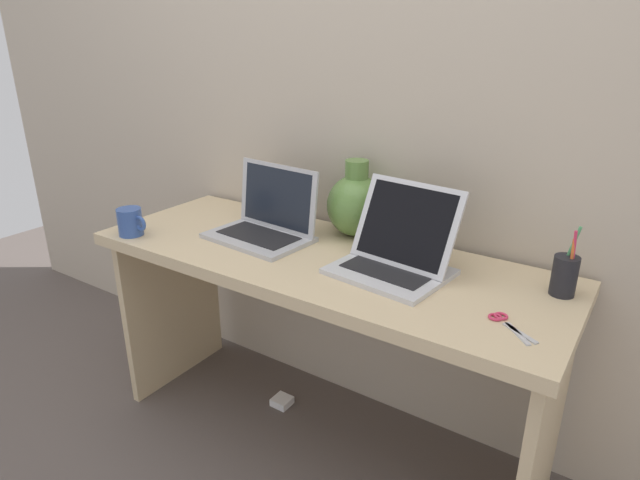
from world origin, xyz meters
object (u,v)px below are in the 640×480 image
Objects in this scene: laptop_left at (267,218)px; green_vase at (356,204)px; power_brick at (282,401)px; laptop_right at (397,249)px; coffee_mug at (131,222)px; pen_cup at (565,275)px; scissors at (505,322)px.

laptop_left is 0.30m from green_vase.
laptop_left is 5.11× the size of power_brick.
green_vase is (-0.25, 0.19, 0.04)m from laptop_right.
laptop_left is 1.38× the size of green_vase.
laptop_left is 2.95× the size of coffee_mug.
coffee_mug is at bearing -164.69° from laptop_right.
coffee_mug is at bearing -147.20° from laptop_left.
pen_cup is 2.73× the size of power_brick.
scissors is at bearing -11.85° from power_brick.
laptop_right is 0.45m from pen_cup.
laptop_right is 2.58× the size of scissors.
scissors is 1.91× the size of power_brick.
green_vase is 0.77m from coffee_mug.
laptop_right reaches higher than coffee_mug.
scissors is at bearing -9.76° from laptop_left.
scissors is at bearing 4.99° from coffee_mug.
coffee_mug is 1.37m from pen_cup.
pen_cup is at bearing -7.11° from green_vase.
laptop_left is 0.49m from laptop_right.
green_vase reaches higher than pen_cup.
laptop_right is 0.92m from coffee_mug.
laptop_left reaches higher than coffee_mug.
laptop_left reaches higher than pen_cup.
laptop_right is 0.32m from green_vase.
power_brick is (0.02, 0.03, -0.77)m from laptop_left.
coffee_mug reaches higher than scissors.
scissors is (0.85, -0.15, -0.06)m from laptop_left.
power_brick is at bearing 34.62° from coffee_mug.
laptop_left is 0.86m from scissors.
laptop_left is 0.47m from coffee_mug.
laptop_right reaches higher than power_brick.
power_brick is at bearing -176.00° from pen_cup.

